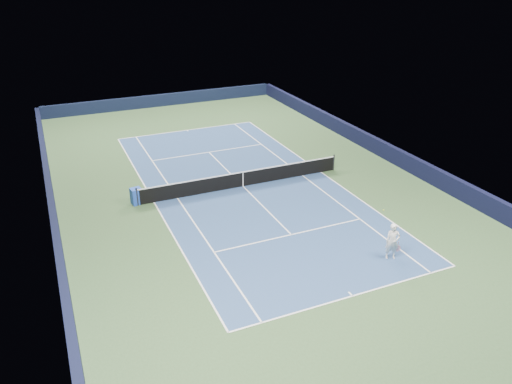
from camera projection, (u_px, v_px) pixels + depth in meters
name	position (u px, v px, depth m)	size (l,w,h in m)	color
ground	(243.00, 186.00, 30.40)	(40.00, 40.00, 0.00)	#304C29
wall_far	(162.00, 100.00, 46.58)	(22.00, 0.35, 1.10)	black
wall_right	(389.00, 153.00, 34.10)	(0.35, 40.00, 1.10)	black
wall_left	(53.00, 211.00, 26.23)	(0.35, 40.00, 1.10)	black
court_surface	(243.00, 186.00, 30.40)	(10.97, 23.77, 0.01)	navy
baseline_far	(187.00, 130.00, 40.23)	(10.97, 0.08, 0.00)	white
baseline_near	(353.00, 296.00, 20.56)	(10.97, 0.08, 0.00)	white
sideline_doubles_right	(321.00, 172.00, 32.39)	(0.08, 23.77, 0.00)	white
sideline_doubles_left	(154.00, 202.00, 28.40)	(0.08, 23.77, 0.00)	white
sideline_singles_right	(302.00, 175.00, 31.89)	(0.08, 23.77, 0.00)	white
sideline_singles_left	(177.00, 198.00, 28.90)	(0.08, 23.77, 0.00)	white
service_line_far	(209.00, 152.00, 35.69)	(8.23, 0.08, 0.00)	white
service_line_near	(291.00, 235.00, 25.10)	(8.23, 0.08, 0.00)	white
center_service_line	(243.00, 186.00, 30.40)	(0.08, 12.80, 0.00)	white
center_mark_far	(188.00, 131.00, 40.11)	(0.08, 0.30, 0.00)	white
center_mark_near	(351.00, 294.00, 20.68)	(0.08, 0.30, 0.00)	white
tennis_net	(243.00, 179.00, 30.18)	(12.90, 0.10, 1.07)	black
sponsor_cube	(136.00, 196.00, 28.06)	(0.65, 0.61, 0.94)	#1E44B5
tennis_player	(393.00, 242.00, 22.80)	(0.85, 1.35, 2.04)	white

